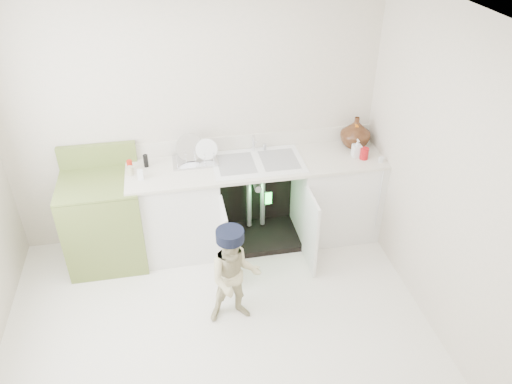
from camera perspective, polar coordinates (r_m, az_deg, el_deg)
The scene contains 5 objects.
ground at distance 4.27m, azimuth -4.14°, elevation -16.01°, with size 3.50×3.50×0.00m, color silver.
room_shell at distance 3.42m, azimuth -4.97°, elevation -2.20°, with size 6.00×5.50×1.26m.
counter_run at distance 4.92m, azimuth 0.49°, elevation -0.85°, with size 2.44×1.02×1.21m.
avocado_stove at distance 4.89m, azimuth -16.86°, elevation -3.02°, with size 0.71×0.65×1.10m.
repair_worker at distance 4.07m, azimuth -2.46°, elevation -9.56°, with size 0.67×0.86×0.91m.
Camera 1 is at (-0.23, -2.78, 3.23)m, focal length 35.00 mm.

